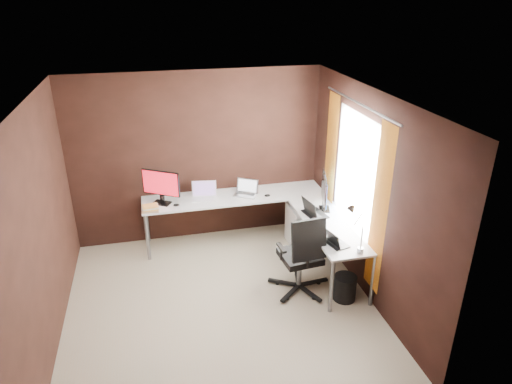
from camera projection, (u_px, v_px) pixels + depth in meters
room at (246, 205)px, 5.11m from camera, size 3.60×3.60×2.50m
desk at (267, 210)px, 6.32m from camera, size 2.65×2.25×0.73m
drawer_pedestal at (303, 226)px, 6.70m from camera, size 0.42×0.50×0.60m
monitor_left at (161, 185)px, 6.30m from camera, size 0.49×0.32×0.49m
monitor_right at (324, 191)px, 6.11m from camera, size 0.22×0.56×0.48m
laptop_white at (204, 195)px, 6.55m from camera, size 0.38×0.29×0.23m
laptop_silver at (246, 191)px, 6.67m from camera, size 0.39×0.36×0.22m
laptop_black_big at (313, 212)px, 6.05m from camera, size 0.31×0.39×0.23m
laptop_black_small at (335, 242)px, 5.36m from camera, size 0.26×0.32×0.19m
book_stack at (150, 208)px, 6.19m from camera, size 0.24×0.19×0.07m
mouse_left at (176, 205)px, 6.31m from camera, size 0.10×0.08×0.03m
mouse_corner at (267, 195)px, 6.60m from camera, size 0.10×0.09×0.03m
desk_lamp at (355, 223)px, 5.13m from camera, size 0.19×0.21×0.56m
office_chair at (301, 269)px, 5.65m from camera, size 0.60×0.60×1.08m
wastebasket at (345, 288)px, 5.56m from camera, size 0.37×0.37×0.32m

